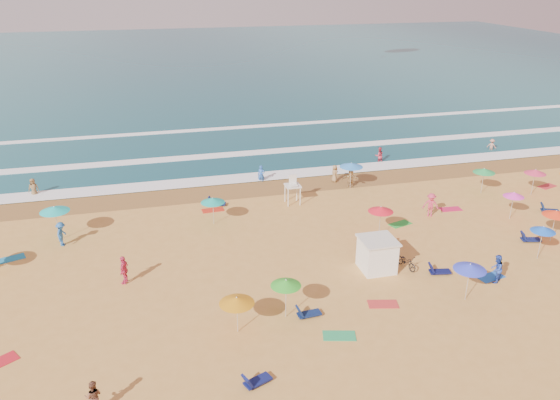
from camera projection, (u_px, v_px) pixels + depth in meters
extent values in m
plane|color=gold|center=(322.00, 252.00, 36.64)|extent=(220.00, 220.00, 0.00)
cube|color=#0C4756|center=(194.00, 62.00, 111.64)|extent=(220.00, 140.00, 0.18)
plane|color=olive|center=(277.00, 186.00, 47.80)|extent=(220.00, 220.00, 0.00)
cube|color=white|center=(271.00, 176.00, 49.99)|extent=(200.00, 2.20, 0.05)
cube|color=white|center=(255.00, 153.00, 56.24)|extent=(200.00, 1.60, 0.05)
cube|color=white|center=(238.00, 127.00, 65.17)|extent=(200.00, 1.20, 0.05)
cube|color=white|center=(377.00, 255.00, 34.20)|extent=(2.00, 2.00, 2.00)
cube|color=silver|center=(378.00, 240.00, 33.78)|extent=(2.20, 2.20, 0.12)
imported|color=black|center=(406.00, 261.00, 34.57)|extent=(1.05, 1.83, 0.91)
cone|color=#17BEB6|center=(54.00, 209.00, 37.45)|extent=(2.00, 2.00, 0.35)
cone|color=#14A999|center=(213.00, 200.00, 40.03)|extent=(1.77, 1.77, 0.35)
cone|color=blue|center=(543.00, 229.00, 35.01)|extent=(1.56, 1.56, 0.35)
cone|color=#FF3A15|center=(556.00, 213.00, 37.33)|extent=(1.77, 1.77, 0.35)
cone|color=red|center=(381.00, 209.00, 37.92)|extent=(1.76, 1.76, 0.35)
cone|color=#3287E3|center=(351.00, 165.00, 46.62)|extent=(2.00, 2.00, 0.35)
cone|color=green|center=(286.00, 283.00, 29.00)|extent=(1.65, 1.65, 0.35)
cone|color=#DF3159|center=(535.00, 172.00, 45.22)|extent=(1.74, 1.74, 0.35)
cone|color=#FE38C8|center=(514.00, 194.00, 40.82)|extent=(1.53, 1.53, 0.35)
cone|color=orange|center=(237.00, 300.00, 27.88)|extent=(1.83, 1.83, 0.35)
cone|color=green|center=(484.00, 170.00, 45.52)|extent=(1.81, 1.81, 0.35)
cone|color=blue|center=(470.00, 267.00, 30.56)|extent=(1.84, 1.84, 0.35)
cube|color=#0F164F|center=(258.00, 381.00, 24.94)|extent=(1.42, 1.00, 0.34)
cube|color=#0F1E4C|center=(309.00, 314.00, 29.81)|extent=(1.34, 0.66, 0.34)
cube|color=#0D1144|center=(440.00, 272.00, 33.97)|extent=(1.38, 0.79, 0.34)
cube|color=#0F184F|center=(531.00, 239.00, 38.01)|extent=(1.40, 0.87, 0.34)
cube|color=#0E1E48|center=(550.00, 210.00, 42.59)|extent=(1.42, 1.03, 0.34)
cube|color=#0F184B|center=(217.00, 204.00, 43.83)|extent=(1.40, 0.87, 0.34)
cube|color=#1B78AC|center=(11.00, 259.00, 35.80)|extent=(1.89, 1.37, 0.03)
cube|color=#269B5B|center=(339.00, 336.00, 28.27)|extent=(1.86, 1.26, 0.03)
cube|color=red|center=(213.00, 210.00, 43.04)|extent=(1.75, 0.96, 0.03)
cube|color=red|center=(383.00, 304.00, 30.95)|extent=(1.85, 1.23, 0.03)
cube|color=#CE194A|center=(451.00, 209.00, 43.20)|extent=(1.76, 0.99, 0.03)
cube|color=blue|center=(491.00, 277.00, 33.67)|extent=(1.85, 1.21, 0.03)
cube|color=green|center=(400.00, 224.00, 40.68)|extent=(1.88, 1.32, 0.03)
cube|color=#BB2C2E|center=(547.00, 186.00, 47.74)|extent=(1.88, 1.33, 0.03)
imported|color=blue|center=(261.00, 175.00, 48.64)|extent=(0.74, 0.62, 1.74)
imported|color=tan|center=(351.00, 178.00, 47.38)|extent=(1.52, 0.99, 1.57)
imported|color=brown|center=(34.00, 188.00, 45.67)|extent=(0.89, 0.63, 1.73)
imported|color=#DDAD74|center=(385.00, 242.00, 36.38)|extent=(0.97, 0.50, 1.58)
imported|color=#997346|center=(335.00, 174.00, 48.52)|extent=(0.71, 0.88, 1.56)
imported|color=#C23044|center=(379.00, 156.00, 53.57)|extent=(0.91, 0.73, 1.78)
imported|color=#D93662|center=(124.00, 270.00, 32.73)|extent=(0.77, 1.15, 1.82)
imported|color=blue|center=(496.00, 269.00, 32.83)|extent=(1.12, 1.08, 1.81)
imported|color=#C73150|center=(431.00, 205.00, 41.67)|extent=(1.39, 1.16, 1.87)
imported|color=brown|center=(93.00, 397.00, 23.19)|extent=(0.84, 0.70, 1.56)
imported|color=#245EA8|center=(62.00, 234.00, 37.24)|extent=(0.88, 1.24, 1.73)
imported|color=tan|center=(492.00, 146.00, 57.04)|extent=(1.07, 1.08, 1.49)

